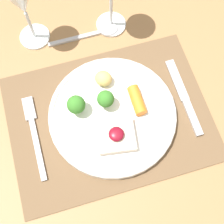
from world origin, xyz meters
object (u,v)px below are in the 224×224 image
at_px(fork, 34,131).
at_px(knife, 186,101).
at_px(dinner_plate, 111,113).
at_px(spoon, 99,32).
at_px(wine_glass_far, 21,0).

bearing_deg(fork, knife, -7.54).
relative_size(fork, knife, 1.00).
bearing_deg(knife, fork, 174.27).
bearing_deg(fork, dinner_plate, -6.72).
bearing_deg(dinner_plate, knife, -5.56).
xyz_separation_m(knife, spoon, (-0.14, 0.24, -0.00)).
xyz_separation_m(fork, spoon, (0.21, 0.21, -0.00)).
distance_m(dinner_plate, knife, 0.17).
distance_m(fork, wine_glass_far, 0.28).
bearing_deg(dinner_plate, spoon, 81.38).
xyz_separation_m(knife, wine_glass_far, (-0.30, 0.27, 0.13)).
relative_size(knife, spoon, 1.09).
height_order(dinner_plate, wine_glass_far, wine_glass_far).
distance_m(dinner_plate, wine_glass_far, 0.31).
height_order(fork, knife, knife).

